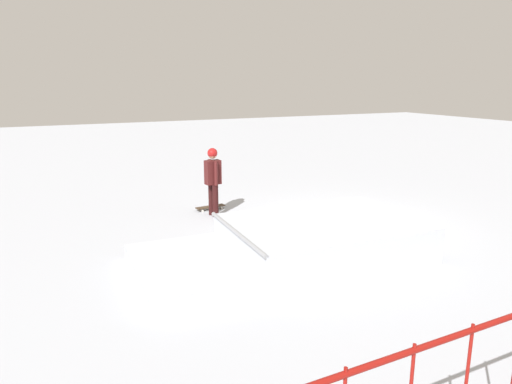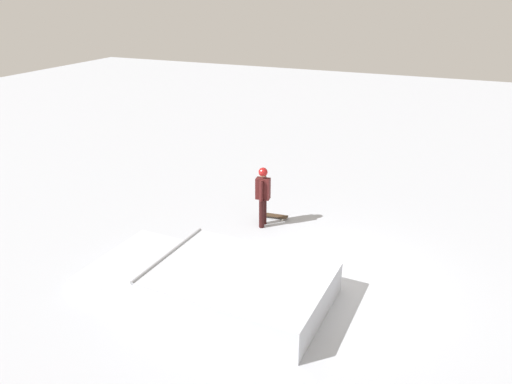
{
  "view_description": "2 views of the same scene",
  "coord_description": "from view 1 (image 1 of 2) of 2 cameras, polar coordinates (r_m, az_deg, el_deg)",
  "views": [
    {
      "loc": [
        6.32,
        8.55,
        3.34
      ],
      "look_at": [
        1.92,
        -0.61,
        0.9
      ],
      "focal_mm": 32.72,
      "sensor_mm": 36.0,
      "label": 1
    },
    {
      "loc": [
        -2.31,
        9.2,
        6.16
      ],
      "look_at": [
        2.57,
        -2.1,
        1.0
      ],
      "focal_mm": 34.13,
      "sensor_mm": 36.0,
      "label": 2
    }
  ],
  "objects": [
    {
      "name": "ground_plane",
      "position": [
        11.15,
        10.33,
        -4.16
      ],
      "size": [
        60.0,
        60.0,
        0.0
      ],
      "primitive_type": "plane",
      "color": "#B2B7C1"
    },
    {
      "name": "skater",
      "position": [
        11.63,
        -5.29,
        1.87
      ],
      "size": [
        0.4,
        0.44,
        1.73
      ],
      "rotation": [
        0.0,
        0.0,
        0.11
      ],
      "color": "black",
      "rests_on": "ground"
    },
    {
      "name": "skateboard",
      "position": [
        12.41,
        -5.6,
        -1.81
      ],
      "size": [
        0.82,
        0.32,
        0.09
      ],
      "rotation": [
        0.0,
        0.0,
        0.1
      ],
      "color": "#3F2D1E",
      "rests_on": "ground"
    },
    {
      "name": "skate_ramp",
      "position": [
        9.0,
        5.53,
        -6.22
      ],
      "size": [
        5.5,
        2.82,
        0.74
      ],
      "rotation": [
        0.0,
        0.0,
        -0.04
      ],
      "color": "silver",
      "rests_on": "ground"
    }
  ]
}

